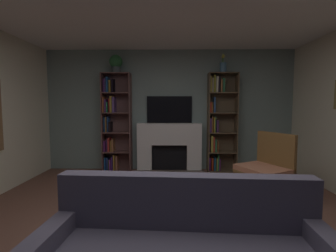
# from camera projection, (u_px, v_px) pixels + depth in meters

# --- Properties ---
(ground_plane) EXTENTS (7.15, 7.15, 0.00)m
(ground_plane) POSITION_uv_depth(u_px,v_px,m) (166.00, 244.00, 2.50)
(ground_plane) COLOR brown
(wall_back_accent) EXTENTS (5.42, 0.06, 2.60)m
(wall_back_accent) POSITION_uv_depth(u_px,v_px,m) (169.00, 110.00, 5.39)
(wall_back_accent) COLOR gray
(wall_back_accent) RESTS_ON ground_plane
(fireplace) EXTENTS (1.48, 0.52, 1.03)m
(fireplace) POSITION_uv_depth(u_px,v_px,m) (169.00, 146.00, 5.31)
(fireplace) COLOR white
(fireplace) RESTS_ON ground_plane
(tv) EXTENTS (0.97, 0.06, 0.57)m
(tv) POSITION_uv_depth(u_px,v_px,m) (169.00, 110.00, 5.33)
(tv) COLOR black
(tv) RESTS_ON fireplace
(bookshelf_left) EXTENTS (0.61, 0.31, 2.08)m
(bookshelf_left) POSITION_uv_depth(u_px,v_px,m) (114.00, 123.00, 5.29)
(bookshelf_left) COLOR brown
(bookshelf_left) RESTS_ON ground_plane
(bookshelf_right) EXTENTS (0.61, 0.31, 2.08)m
(bookshelf_right) POSITION_uv_depth(u_px,v_px,m) (218.00, 123.00, 5.25)
(bookshelf_right) COLOR brown
(bookshelf_right) RESTS_ON ground_plane
(potted_plant) EXTENTS (0.28, 0.28, 0.37)m
(potted_plant) POSITION_uv_depth(u_px,v_px,m) (116.00, 63.00, 5.15)
(potted_plant) COLOR #475256
(potted_plant) RESTS_ON bookshelf_left
(vase_with_flowers) EXTENTS (0.14, 0.14, 0.38)m
(vase_with_flowers) POSITION_uv_depth(u_px,v_px,m) (223.00, 67.00, 5.11)
(vase_with_flowers) COLOR teal
(vase_with_flowers) RESTS_ON bookshelf_right
(armchair) EXTENTS (0.83, 0.87, 0.99)m
(armchair) POSITION_uv_depth(u_px,v_px,m) (267.00, 165.00, 3.73)
(armchair) COLOR brown
(armchair) RESTS_ON ground_plane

